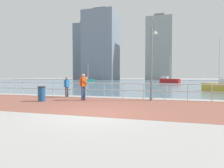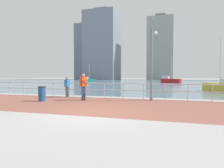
{
  "view_description": "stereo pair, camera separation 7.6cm",
  "coord_description": "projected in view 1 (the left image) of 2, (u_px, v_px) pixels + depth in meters",
  "views": [
    {
      "loc": [
        2.9,
        -7.28,
        1.54
      ],
      "look_at": [
        -0.16,
        3.38,
        1.1
      ],
      "focal_mm": 30.48,
      "sensor_mm": 36.0,
      "label": 1
    },
    {
      "loc": [
        2.97,
        -7.26,
        1.54
      ],
      "look_at": [
        -0.16,
        3.38,
        1.1
      ],
      "focal_mm": 30.48,
      "sensor_mm": 36.0,
      "label": 2
    }
  ],
  "objects": [
    {
      "name": "ground",
      "position": [
        154.0,
        83.0,
        46.26
      ],
      "size": [
        220.0,
        220.0,
        0.0
      ],
      "primitive_type": "plane",
      "color": "#ADAAA5"
    },
    {
      "name": "brick_paving",
      "position": [
        111.0,
        105.0,
        10.29
      ],
      "size": [
        28.0,
        6.2,
        0.01
      ],
      "primitive_type": "cube",
      "color": "#935647",
      "rests_on": "ground"
    },
    {
      "name": "harbor_water",
      "position": [
        156.0,
        82.0,
        56.48
      ],
      "size": [
        180.0,
        88.0,
        0.0
      ],
      "primitive_type": "cube",
      "color": "slate",
      "rests_on": "ground"
    },
    {
      "name": "waterfront_railing",
      "position": [
        123.0,
        88.0,
        13.24
      ],
      "size": [
        25.25,
        0.06,
        1.07
      ],
      "color": "#B2BCC1",
      "rests_on": "ground"
    },
    {
      "name": "lamppost",
      "position": [
        153.0,
        55.0,
        12.16
      ],
      "size": [
        0.47,
        0.78,
        5.24
      ],
      "color": "slate",
      "rests_on": "ground"
    },
    {
      "name": "skateboarder",
      "position": [
        83.0,
        84.0,
        12.31
      ],
      "size": [
        0.4,
        0.52,
        1.72
      ],
      "color": "black",
      "rests_on": "ground"
    },
    {
      "name": "bystander",
      "position": [
        67.0,
        85.0,
        14.05
      ],
      "size": [
        0.3,
        0.56,
        1.52
      ],
      "color": "#4C4C51",
      "rests_on": "ground"
    },
    {
      "name": "trash_bin",
      "position": [
        42.0,
        94.0,
        11.8
      ],
      "size": [
        0.46,
        0.46,
        0.93
      ],
      "color": "navy",
      "rests_on": "ground"
    },
    {
      "name": "sailboat_teal",
      "position": [
        169.0,
        80.0,
        45.36
      ],
      "size": [
        4.8,
        3.17,
        6.49
      ],
      "color": "#B21E1E",
      "rests_on": "ground"
    },
    {
      "name": "sailboat_red",
      "position": [
        88.0,
        80.0,
        55.53
      ],
      "size": [
        3.17,
        3.65,
        5.22
      ],
      "color": "#197266",
      "rests_on": "ground"
    },
    {
      "name": "sailboat_blue",
      "position": [
        220.0,
        86.0,
        19.1
      ],
      "size": [
        2.76,
        4.11,
        5.56
      ],
      "color": "gold",
      "rests_on": "ground"
    },
    {
      "name": "tower_slate",
      "position": [
        101.0,
        46.0,
        93.67
      ],
      "size": [
        15.22,
        15.11,
        34.47
      ],
      "color": "slate",
      "rests_on": "ground"
    },
    {
      "name": "tower_brick",
      "position": [
        159.0,
        49.0,
        94.07
      ],
      "size": [
        12.02,
        12.27,
        31.84
      ],
      "color": "#939993",
      "rests_on": "ground"
    },
    {
      "name": "tower_steel",
      "position": [
        85.0,
        52.0,
        112.33
      ],
      "size": [
        10.69,
        10.65,
        33.86
      ],
      "color": "slate",
      "rests_on": "ground"
    }
  ]
}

